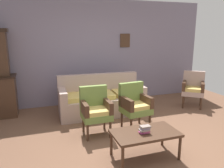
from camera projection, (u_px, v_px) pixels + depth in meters
name	position (u px, v px, depth m)	size (l,w,h in m)	color
ground_plane	(133.00, 145.00, 3.87)	(7.68, 7.68, 0.00)	brown
wall_back_with_decor	(93.00, 52.00, 5.98)	(6.40, 0.09, 2.70)	gray
floral_couch	(101.00, 100.00, 5.31)	(1.97, 0.88, 0.90)	tan
armchair_near_cabinet	(96.00, 109.00, 4.19)	(0.52, 0.50, 0.90)	olive
armchair_row_middle	(135.00, 104.00, 4.48)	(0.57, 0.54, 0.90)	olive
wingback_chair_by_fireplace	(193.00, 87.00, 5.76)	(0.71, 0.71, 0.90)	tan
coffee_table	(145.00, 135.00, 3.42)	(1.00, 0.56, 0.42)	#472D1E
book_stack_on_table	(145.00, 129.00, 3.36)	(0.17, 0.11, 0.12)	#C84999
floor_vase_by_wall	(191.00, 86.00, 6.69)	(0.22, 0.22, 0.61)	#886243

